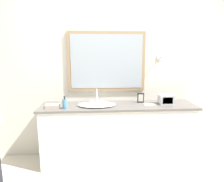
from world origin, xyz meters
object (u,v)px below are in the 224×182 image
Objects in this scene: soap_bottle at (65,104)px; picture_frame at (141,98)px; appliance_box at (166,99)px; sink_basin at (97,104)px.

picture_frame is (1.06, 0.25, 0.01)m from soap_bottle.
soap_bottle is at bearing -174.15° from appliance_box.
picture_frame is at bearing 163.15° from appliance_box.
sink_basin is at bearing -179.08° from appliance_box.
sink_basin is 3.58× the size of picture_frame.
picture_frame is (0.64, 0.12, 0.05)m from sink_basin.
picture_frame is at bearing 10.61° from sink_basin.
sink_basin is 0.44m from soap_bottle.
sink_basin is 3.08× the size of soap_bottle.
appliance_box is (1.40, 0.14, 0.00)m from soap_bottle.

